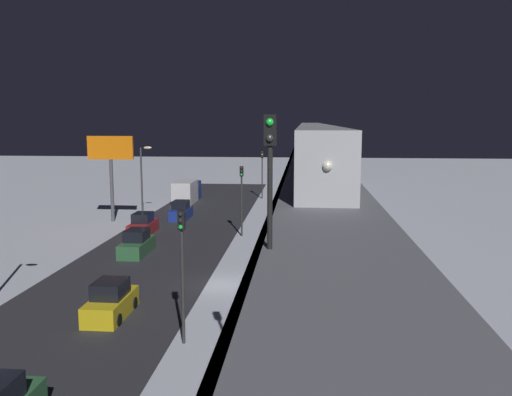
{
  "coord_description": "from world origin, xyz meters",
  "views": [
    {
      "loc": [
        -5.28,
        32.85,
        10.49
      ],
      "look_at": [
        -0.32,
        -22.55,
        2.41
      ],
      "focal_mm": 37.59,
      "sensor_mm": 36.0,
      "label": 1
    }
  ],
  "objects_px": {
    "sedan_yellow": "(111,302)",
    "traffic_light_near": "(182,257)",
    "box_truck": "(187,191)",
    "traffic_light_far": "(262,168)",
    "subway_train": "(313,139)",
    "traffic_light_mid": "(242,191)",
    "sedan_blue": "(181,211)",
    "rail_signal": "(270,158)",
    "commercial_billboard": "(111,156)",
    "sedan_red": "(143,225)",
    "sedan_green_2": "(137,244)"
  },
  "relations": [
    {
      "from": "sedan_blue",
      "to": "traffic_light_near",
      "type": "bearing_deg",
      "value": 103.22
    },
    {
      "from": "sedan_blue",
      "to": "sedan_green_2",
      "type": "bearing_deg",
      "value": 90.0
    },
    {
      "from": "rail_signal",
      "to": "traffic_light_far",
      "type": "bearing_deg",
      "value": -85.31
    },
    {
      "from": "sedan_yellow",
      "to": "sedan_blue",
      "type": "relative_size",
      "value": 1.01
    },
    {
      "from": "sedan_green_2",
      "to": "box_truck",
      "type": "height_order",
      "value": "box_truck"
    },
    {
      "from": "sedan_red",
      "to": "traffic_light_far",
      "type": "relative_size",
      "value": 0.71
    },
    {
      "from": "commercial_billboard",
      "to": "sedan_blue",
      "type": "bearing_deg",
      "value": -163.48
    },
    {
      "from": "sedan_blue",
      "to": "traffic_light_far",
      "type": "relative_size",
      "value": 0.65
    },
    {
      "from": "sedan_yellow",
      "to": "box_truck",
      "type": "distance_m",
      "value": 41.1
    },
    {
      "from": "subway_train",
      "to": "traffic_light_mid",
      "type": "height_order",
      "value": "subway_train"
    },
    {
      "from": "traffic_light_near",
      "to": "commercial_billboard",
      "type": "bearing_deg",
      "value": -64.45
    },
    {
      "from": "traffic_light_mid",
      "to": "commercial_billboard",
      "type": "bearing_deg",
      "value": -22.78
    },
    {
      "from": "sedan_yellow",
      "to": "traffic_light_near",
      "type": "bearing_deg",
      "value": -33.94
    },
    {
      "from": "rail_signal",
      "to": "commercial_billboard",
      "type": "xyz_separation_m",
      "value": [
        18.88,
        -37.99,
        -2.55
      ]
    },
    {
      "from": "sedan_red",
      "to": "traffic_light_far",
      "type": "xyz_separation_m",
      "value": [
        -9.3,
        -23.7,
        3.4
      ]
    },
    {
      "from": "rail_signal",
      "to": "sedan_yellow",
      "type": "bearing_deg",
      "value": -50.46
    },
    {
      "from": "sedan_blue",
      "to": "box_truck",
      "type": "relative_size",
      "value": 0.56
    },
    {
      "from": "sedan_yellow",
      "to": "traffic_light_far",
      "type": "relative_size",
      "value": 0.66
    },
    {
      "from": "traffic_light_near",
      "to": "box_truck",
      "type": "bearing_deg",
      "value": -77.81
    },
    {
      "from": "subway_train",
      "to": "commercial_billboard",
      "type": "relative_size",
      "value": 8.32
    },
    {
      "from": "subway_train",
      "to": "traffic_light_near",
      "type": "distance_m",
      "value": 37.47
    },
    {
      "from": "sedan_yellow",
      "to": "traffic_light_far",
      "type": "bearing_deg",
      "value": 83.99
    },
    {
      "from": "sedan_red",
      "to": "traffic_light_far",
      "type": "distance_m",
      "value": 25.69
    },
    {
      "from": "subway_train",
      "to": "sedan_yellow",
      "type": "xyz_separation_m",
      "value": [
        11.3,
        33.48,
        -7.65
      ]
    },
    {
      "from": "traffic_light_near",
      "to": "rail_signal",
      "type": "bearing_deg",
      "value": 119.56
    },
    {
      "from": "sedan_yellow",
      "to": "traffic_light_mid",
      "type": "bearing_deg",
      "value": 77.23
    },
    {
      "from": "traffic_light_mid",
      "to": "sedan_blue",
      "type": "bearing_deg",
      "value": -46.91
    },
    {
      "from": "sedan_green_2",
      "to": "commercial_billboard",
      "type": "relative_size",
      "value": 0.52
    },
    {
      "from": "sedan_red",
      "to": "sedan_green_2",
      "type": "bearing_deg",
      "value": 103.46
    },
    {
      "from": "subway_train",
      "to": "rail_signal",
      "type": "distance_m",
      "value": 44.77
    },
    {
      "from": "sedan_yellow",
      "to": "sedan_blue",
      "type": "distance_m",
      "value": 28.89
    },
    {
      "from": "box_truck",
      "to": "sedan_blue",
      "type": "bearing_deg",
      "value": 99.42
    },
    {
      "from": "traffic_light_far",
      "to": "sedan_blue",
      "type": "bearing_deg",
      "value": 64.73
    },
    {
      "from": "sedan_yellow",
      "to": "traffic_light_far",
      "type": "height_order",
      "value": "traffic_light_far"
    },
    {
      "from": "box_truck",
      "to": "traffic_light_mid",
      "type": "bearing_deg",
      "value": 115.33
    },
    {
      "from": "box_truck",
      "to": "traffic_light_far",
      "type": "height_order",
      "value": "traffic_light_far"
    },
    {
      "from": "traffic_light_far",
      "to": "sedan_red",
      "type": "bearing_deg",
      "value": 68.57
    },
    {
      "from": "sedan_green_2",
      "to": "box_truck",
      "type": "distance_m",
      "value": 27.47
    },
    {
      "from": "traffic_light_near",
      "to": "traffic_light_mid",
      "type": "xyz_separation_m",
      "value": [
        0.0,
        -23.9,
        0.0
      ]
    },
    {
      "from": "box_truck",
      "to": "traffic_light_far",
      "type": "distance_m",
      "value": 10.63
    },
    {
      "from": "sedan_green_2",
      "to": "sedan_red",
      "type": "xyz_separation_m",
      "value": [
        1.8,
        -7.52,
        0.0
      ]
    },
    {
      "from": "subway_train",
      "to": "traffic_light_mid",
      "type": "relative_size",
      "value": 11.57
    },
    {
      "from": "sedan_yellow",
      "to": "commercial_billboard",
      "type": "relative_size",
      "value": 0.47
    },
    {
      "from": "sedan_yellow",
      "to": "traffic_light_mid",
      "type": "relative_size",
      "value": 0.66
    },
    {
      "from": "sedan_blue",
      "to": "traffic_light_far",
      "type": "distance_m",
      "value": 17.89
    },
    {
      "from": "sedan_green_2",
      "to": "subway_train",
      "type": "bearing_deg",
      "value": -125.11
    },
    {
      "from": "sedan_green_2",
      "to": "traffic_light_mid",
      "type": "height_order",
      "value": "traffic_light_mid"
    },
    {
      "from": "box_truck",
      "to": "traffic_light_near",
      "type": "relative_size",
      "value": 1.16
    },
    {
      "from": "sedan_yellow",
      "to": "traffic_light_far",
      "type": "xyz_separation_m",
      "value": [
        -4.7,
        -44.64,
        3.41
      ]
    },
    {
      "from": "sedan_yellow",
      "to": "traffic_light_mid",
      "type": "height_order",
      "value": "traffic_light_mid"
    }
  ]
}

